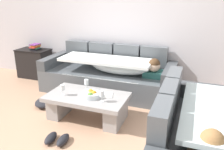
{
  "coord_description": "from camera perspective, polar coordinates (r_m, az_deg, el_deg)",
  "views": [
    {
      "loc": [
        1.34,
        -2.31,
        1.79
      ],
      "look_at": [
        0.08,
        1.07,
        0.55
      ],
      "focal_mm": 37.45,
      "sensor_mm": 36.0,
      "label": 1
    }
  ],
  "objects": [
    {
      "name": "ground_plane",
      "position": [
        3.22,
        -8.35,
        -15.1
      ],
      "size": [
        14.0,
        14.0,
        0.0
      ],
      "primitive_type": "plane",
      "color": "tan"
    },
    {
      "name": "back_wall",
      "position": [
        4.68,
        3.76,
        13.54
      ],
      "size": [
        9.0,
        0.1,
        2.7
      ],
      "primitive_type": "cube",
      "color": "silver",
      "rests_on": "ground_plane"
    },
    {
      "name": "couch_along_wall",
      "position": [
        4.46,
        -0.54,
        -0.16
      ],
      "size": [
        2.5,
        0.92,
        0.88
      ],
      "color": "#555A60",
      "rests_on": "ground_plane"
    },
    {
      "name": "couch_near_window",
      "position": [
        2.8,
        20.49,
        -13.79
      ],
      "size": [
        0.92,
        1.88,
        0.88
      ],
      "rotation": [
        0.0,
        0.0,
        1.57
      ],
      "color": "#555A60",
      "rests_on": "ground_plane"
    },
    {
      "name": "coffee_table",
      "position": [
        3.56,
        -6.03,
        -6.99
      ],
      "size": [
        1.2,
        0.68,
        0.38
      ],
      "color": "#9B9898",
      "rests_on": "ground_plane"
    },
    {
      "name": "fruit_bowl",
      "position": [
        3.42,
        -4.94,
        -4.71
      ],
      "size": [
        0.28,
        0.28,
        0.1
      ],
      "color": "silver",
      "rests_on": "coffee_table"
    },
    {
      "name": "wine_glass_near_left",
      "position": [
        3.52,
        -11.96,
        -3.08
      ],
      "size": [
        0.07,
        0.07,
        0.17
      ],
      "color": "silver",
      "rests_on": "coffee_table"
    },
    {
      "name": "wine_glass_near_right",
      "position": [
        3.24,
        -2.5,
        -4.64
      ],
      "size": [
        0.07,
        0.07,
        0.17
      ],
      "color": "silver",
      "rests_on": "coffee_table"
    },
    {
      "name": "wine_glass_far_back",
      "position": [
        3.67,
        -6.26,
        -1.83
      ],
      "size": [
        0.07,
        0.07,
        0.17
      ],
      "color": "silver",
      "rests_on": "coffee_table"
    },
    {
      "name": "open_magazine",
      "position": [
        3.48,
        -2.19,
        -4.86
      ],
      "size": [
        0.33,
        0.28,
        0.01
      ],
      "primitive_type": "cube",
      "rotation": [
        0.0,
        0.0,
        0.29
      ],
      "color": "white",
      "rests_on": "coffee_table"
    },
    {
      "name": "side_cabinet",
      "position": [
        5.58,
        -18.38,
        2.74
      ],
      "size": [
        0.72,
        0.44,
        0.64
      ],
      "color": "black",
      "rests_on": "ground_plane"
    },
    {
      "name": "book_stack_on_cabinet",
      "position": [
        5.46,
        -18.18,
        6.56
      ],
      "size": [
        0.18,
        0.23,
        0.13
      ],
      "color": "black",
      "rests_on": "side_cabinet"
    },
    {
      "name": "pair_of_shoes",
      "position": [
        3.18,
        -13.32,
        -14.96
      ],
      "size": [
        0.32,
        0.3,
        0.09
      ],
      "color": "black",
      "rests_on": "ground_plane"
    },
    {
      "name": "crumpled_garment",
      "position": [
        4.16,
        -16.07,
        -6.41
      ],
      "size": [
        0.44,
        0.49,
        0.12
      ],
      "primitive_type": "ellipsoid",
      "rotation": [
        0.0,
        0.0,
        1.93
      ],
      "color": "#232328",
      "rests_on": "ground_plane"
    }
  ]
}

